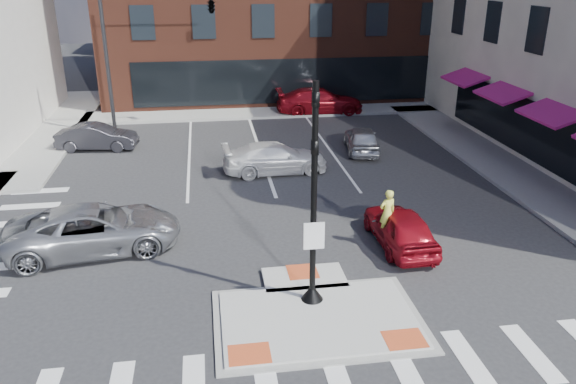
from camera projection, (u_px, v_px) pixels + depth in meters
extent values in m
plane|color=#28282B|center=(315.00, 311.00, 15.05)|extent=(120.00, 120.00, 0.00)
cube|color=gray|center=(318.00, 321.00, 14.58)|extent=(5.40, 3.60, 0.06)
cube|color=#A8A8A3|center=(318.00, 320.00, 14.56)|extent=(5.00, 3.20, 0.12)
cube|color=#A8A8A3|center=(304.00, 278.00, 16.49)|extent=(2.40, 1.40, 0.12)
cube|color=#C84A23|center=(249.00, 354.00, 13.18)|extent=(1.00, 0.80, 0.01)
cube|color=#C84A23|center=(404.00, 339.00, 13.70)|extent=(1.00, 0.80, 0.01)
cube|color=#C84A23|center=(303.00, 272.00, 16.74)|extent=(0.90, 0.90, 0.01)
cube|color=gray|center=(57.00, 128.00, 31.85)|extent=(3.00, 20.00, 0.15)
cube|color=gray|center=(504.00, 167.00, 25.69)|extent=(3.00, 24.00, 0.15)
cube|color=gray|center=(294.00, 111.00, 35.62)|extent=(26.00, 3.00, 0.15)
cube|color=black|center=(292.00, 81.00, 35.89)|extent=(20.00, 0.12, 2.80)
cube|color=black|center=(534.00, 131.00, 25.25)|extent=(0.12, 16.00, 2.60)
cube|color=#BF197A|center=(524.00, 102.00, 24.65)|extent=(1.46, 3.00, 0.58)
cube|color=#BF197A|center=(465.00, 78.00, 30.15)|extent=(1.46, 3.00, 0.58)
cube|color=slate|center=(186.00, 3.00, 60.34)|extent=(10.00, 12.00, 10.00)
cone|color=black|center=(312.00, 292.00, 15.28)|extent=(0.60, 0.60, 0.45)
cylinder|color=black|center=(314.00, 195.00, 14.22)|extent=(0.16, 0.16, 5.80)
cube|color=white|center=(314.00, 236.00, 14.52)|extent=(0.55, 0.04, 0.75)
imported|color=black|center=(315.00, 114.00, 13.44)|extent=(0.18, 0.22, 1.10)
imported|color=black|center=(315.00, 161.00, 13.88)|extent=(0.18, 0.22, 1.10)
cylinder|color=black|center=(107.00, 62.00, 29.03)|extent=(0.20, 0.20, 8.00)
imported|color=black|center=(211.00, 4.00, 28.75)|extent=(0.48, 2.24, 0.90)
imported|color=#9D9FA4|center=(94.00, 229.00, 18.00)|extent=(5.74, 3.28, 1.51)
imported|color=maroon|center=(400.00, 227.00, 18.35)|extent=(1.63, 3.90, 1.32)
imported|color=silver|center=(275.00, 158.00, 24.97)|extent=(4.75, 2.19, 1.34)
imported|color=#28282D|center=(97.00, 137.00, 28.14)|extent=(4.06, 1.80, 1.29)
imported|color=#ABADB3|center=(362.00, 139.00, 27.79)|extent=(2.06, 3.96, 1.29)
imported|color=maroon|center=(320.00, 101.00, 35.11)|extent=(5.45, 2.35, 1.56)
imported|color=#3F3F44|center=(386.00, 236.00, 18.33)|extent=(0.92, 1.65, 0.82)
imported|color=#D2D74C|center=(387.00, 213.00, 18.02)|extent=(0.65, 0.51, 1.57)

